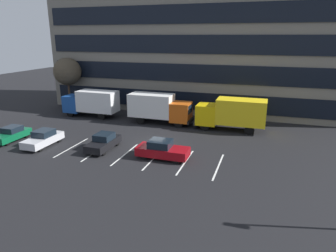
{
  "coord_description": "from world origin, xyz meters",
  "views": [
    {
      "loc": [
        10.25,
        -26.42,
        10.24
      ],
      "look_at": [
        0.95,
        1.71,
        1.4
      ],
      "focal_mm": 32.5,
      "sensor_mm": 36.0,
      "label": 1
    }
  ],
  "objects_px": {
    "box_truck_yellow_all": "(232,113)",
    "sedan_black": "(104,142)",
    "sedan_forest": "(12,134)",
    "sedan_maroon": "(162,150)",
    "bare_tree": "(67,72)",
    "box_truck_blue": "(92,102)",
    "sedan_silver": "(43,138)",
    "box_truck_orange": "(159,107)"
  },
  "relations": [
    {
      "from": "box_truck_yellow_all",
      "to": "sedan_black",
      "type": "relative_size",
      "value": 1.88
    },
    {
      "from": "sedan_black",
      "to": "sedan_forest",
      "type": "xyz_separation_m",
      "value": [
        -10.11,
        -0.72,
        -0.02
      ]
    },
    {
      "from": "sedan_maroon",
      "to": "bare_tree",
      "type": "distance_m",
      "value": 23.88
    },
    {
      "from": "box_truck_blue",
      "to": "sedan_maroon",
      "type": "bearing_deg",
      "value": -38.0
    },
    {
      "from": "sedan_maroon",
      "to": "sedan_silver",
      "type": "xyz_separation_m",
      "value": [
        -11.95,
        -0.64,
        -0.05
      ]
    },
    {
      "from": "box_truck_blue",
      "to": "sedan_forest",
      "type": "height_order",
      "value": "box_truck_blue"
    },
    {
      "from": "box_truck_orange",
      "to": "bare_tree",
      "type": "bearing_deg",
      "value": 167.18
    },
    {
      "from": "box_truck_blue",
      "to": "sedan_black",
      "type": "distance_m",
      "value": 12.72
    },
    {
      "from": "sedan_maroon",
      "to": "sedan_black",
      "type": "distance_m",
      "value": 5.93
    },
    {
      "from": "box_truck_orange",
      "to": "bare_tree",
      "type": "relative_size",
      "value": 1.05
    },
    {
      "from": "box_truck_orange",
      "to": "sedan_black",
      "type": "relative_size",
      "value": 1.86
    },
    {
      "from": "sedan_silver",
      "to": "box_truck_blue",
      "type": "bearing_deg",
      "value": 97.61
    },
    {
      "from": "box_truck_blue",
      "to": "sedan_maroon",
      "type": "height_order",
      "value": "box_truck_blue"
    },
    {
      "from": "sedan_black",
      "to": "box_truck_yellow_all",
      "type": "bearing_deg",
      "value": 42.75
    },
    {
      "from": "sedan_black",
      "to": "sedan_maroon",
      "type": "bearing_deg",
      "value": -3.03
    },
    {
      "from": "sedan_silver",
      "to": "bare_tree",
      "type": "height_order",
      "value": "bare_tree"
    },
    {
      "from": "box_truck_blue",
      "to": "sedan_black",
      "type": "height_order",
      "value": "box_truck_blue"
    },
    {
      "from": "sedan_maroon",
      "to": "bare_tree",
      "type": "bearing_deg",
      "value": 144.37
    },
    {
      "from": "bare_tree",
      "to": "sedan_silver",
      "type": "bearing_deg",
      "value": -63.57
    },
    {
      "from": "box_truck_blue",
      "to": "box_truck_orange",
      "type": "relative_size",
      "value": 0.97
    },
    {
      "from": "box_truck_yellow_all",
      "to": "sedan_forest",
      "type": "bearing_deg",
      "value": -153.08
    },
    {
      "from": "box_truck_blue",
      "to": "sedan_forest",
      "type": "bearing_deg",
      "value": -103.38
    },
    {
      "from": "box_truck_blue",
      "to": "sedan_maroon",
      "type": "xyz_separation_m",
      "value": [
        13.44,
        -10.5,
        -1.17
      ]
    },
    {
      "from": "box_truck_orange",
      "to": "sedan_forest",
      "type": "distance_m",
      "value": 16.11
    },
    {
      "from": "box_truck_yellow_all",
      "to": "sedan_black",
      "type": "height_order",
      "value": "box_truck_yellow_all"
    },
    {
      "from": "bare_tree",
      "to": "sedan_black",
      "type": "bearing_deg",
      "value": -45.44
    },
    {
      "from": "sedan_silver",
      "to": "bare_tree",
      "type": "distance_m",
      "value": 16.62
    },
    {
      "from": "sedan_silver",
      "to": "sedan_forest",
      "type": "height_order",
      "value": "sedan_silver"
    },
    {
      "from": "bare_tree",
      "to": "box_truck_blue",
      "type": "bearing_deg",
      "value": -29.33
    },
    {
      "from": "box_truck_blue",
      "to": "sedan_maroon",
      "type": "distance_m",
      "value": 17.09
    },
    {
      "from": "sedan_black",
      "to": "sedan_silver",
      "type": "distance_m",
      "value": 6.11
    },
    {
      "from": "sedan_forest",
      "to": "sedan_black",
      "type": "bearing_deg",
      "value": 4.08
    },
    {
      "from": "box_truck_blue",
      "to": "sedan_forest",
      "type": "relative_size",
      "value": 1.86
    },
    {
      "from": "sedan_maroon",
      "to": "sedan_forest",
      "type": "relative_size",
      "value": 1.14
    },
    {
      "from": "box_truck_orange",
      "to": "sedan_silver",
      "type": "height_order",
      "value": "box_truck_orange"
    },
    {
      "from": "sedan_silver",
      "to": "sedan_black",
      "type": "bearing_deg",
      "value": 9.02
    },
    {
      "from": "bare_tree",
      "to": "box_truck_orange",
      "type": "bearing_deg",
      "value": -12.82
    },
    {
      "from": "box_truck_yellow_all",
      "to": "sedan_maroon",
      "type": "xyz_separation_m",
      "value": [
        -4.68,
        -10.11,
        -1.25
      ]
    },
    {
      "from": "box_truck_yellow_all",
      "to": "sedan_maroon",
      "type": "height_order",
      "value": "box_truck_yellow_all"
    },
    {
      "from": "sedan_black",
      "to": "bare_tree",
      "type": "distance_m",
      "value": 19.29
    },
    {
      "from": "bare_tree",
      "to": "sedan_forest",
      "type": "bearing_deg",
      "value": -77.86
    },
    {
      "from": "box_truck_orange",
      "to": "box_truck_yellow_all",
      "type": "bearing_deg",
      "value": -0.85
    }
  ]
}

